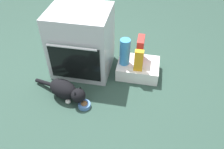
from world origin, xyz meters
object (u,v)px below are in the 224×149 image
object	(u,v)px
water_bottle	(125,52)
cat	(66,90)
food_bowl	(84,105)
juice_carton	(139,61)
oven	(81,42)
pantry_cabinet	(138,68)
cereal_box	(140,49)

from	to	relation	value
water_bottle	cat	bearing A→B (deg)	-136.47
food_bowl	juice_carton	world-z (taller)	juice_carton
oven	juice_carton	size ratio (longest dim) A/B	3.00
cat	oven	bearing A→B (deg)	106.72
oven	cat	size ratio (longest dim) A/B	1.16
oven	pantry_cabinet	distance (m)	0.69
pantry_cabinet	food_bowl	distance (m)	0.75
cat	water_bottle	bearing A→B (deg)	64.67
pantry_cabinet	juice_carton	world-z (taller)	juice_carton
juice_carton	cereal_box	world-z (taller)	cereal_box
cat	juice_carton	bearing A→B (deg)	52.32
oven	pantry_cabinet	xyz separation A→B (m)	(0.63, 0.02, -0.29)
oven	pantry_cabinet	size ratio (longest dim) A/B	1.59
cat	water_bottle	distance (m)	0.73
juice_carton	cat	bearing A→B (deg)	-148.82
oven	cereal_box	distance (m)	0.63
juice_carton	cereal_box	distance (m)	0.17
juice_carton	cereal_box	bearing A→B (deg)	91.34
juice_carton	water_bottle	xyz separation A→B (m)	(-0.16, 0.08, 0.03)
oven	food_bowl	distance (m)	0.68
cereal_box	pantry_cabinet	bearing A→B (deg)	-90.00
juice_carton	oven	bearing A→B (deg)	171.89
oven	cat	bearing A→B (deg)	-94.42
food_bowl	cereal_box	bearing A→B (deg)	55.09
pantry_cabinet	cereal_box	distance (m)	0.22
juice_carton	cereal_box	size ratio (longest dim) A/B	0.86
water_bottle	food_bowl	bearing A→B (deg)	-118.35
oven	water_bottle	distance (m)	0.48
pantry_cabinet	cat	world-z (taller)	cat
food_bowl	juice_carton	distance (m)	0.71
pantry_cabinet	water_bottle	world-z (taller)	water_bottle
food_bowl	cat	bearing A→B (deg)	158.86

